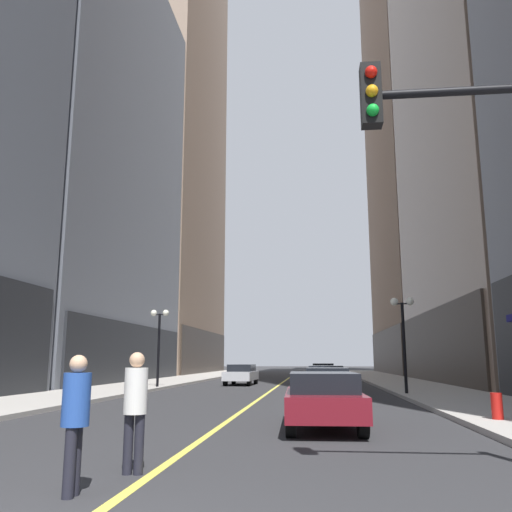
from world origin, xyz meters
TOP-DOWN VIEW (x-y plane):
  - ground_plane at (0.00, 35.00)m, footprint 200.00×200.00m
  - sidewalk_left at (-8.25, 35.00)m, footprint 4.50×78.00m
  - sidewalk_right at (8.25, 35.00)m, footprint 4.50×78.00m
  - lane_centre_stripe at (0.00, 35.00)m, footprint 0.16×70.00m
  - building_left_mid at (-17.55, 34.50)m, footprint 14.31×24.00m
  - building_left_far at (-15.85, 60.00)m, footprint 10.89×26.00m
  - building_right_far at (16.19, 60.00)m, footprint 11.57×26.00m
  - car_maroon at (2.53, 9.87)m, footprint 1.89×4.59m
  - car_white at (2.85, 17.56)m, footprint 1.87×4.20m
  - car_blue at (2.94, 24.75)m, footprint 2.09×4.76m
  - car_silver at (-2.46, 32.14)m, footprint 1.88×4.41m
  - car_black at (3.07, 42.30)m, footprint 2.04×4.36m
  - pedestrian_in_white_shirt at (-0.28, 4.36)m, footprint 0.36×0.36m
  - pedestrian_in_blue_hoodie at (-0.60, 3.04)m, footprint 0.34×0.34m
  - street_lamp_left_far at (-6.40, 26.37)m, footprint 1.06×0.36m
  - street_lamp_right_mid at (6.40, 21.64)m, footprint 1.06×0.36m
  - fire_hydrant_right at (6.90, 11.01)m, footprint 0.28×0.28m

SIDE VIEW (x-z plane):
  - ground_plane at x=0.00m, z-range 0.00..0.00m
  - lane_centre_stripe at x=0.00m, z-range 0.00..0.01m
  - sidewalk_left at x=-8.25m, z-range 0.00..0.15m
  - sidewalk_right at x=8.25m, z-range 0.00..0.15m
  - fire_hydrant_right at x=6.90m, z-range 0.00..0.80m
  - car_white at x=2.85m, z-range 0.06..1.38m
  - car_silver at x=-2.46m, z-range 0.06..1.38m
  - car_maroon at x=2.53m, z-range 0.06..1.38m
  - car_black at x=3.07m, z-range 0.06..1.38m
  - car_blue at x=2.94m, z-range 0.06..1.38m
  - pedestrian_in_blue_hoodie at x=-0.60m, z-range 0.14..1.82m
  - pedestrian_in_white_shirt at x=-0.28m, z-range 0.15..1.88m
  - street_lamp_left_far at x=-6.40m, z-range 1.04..5.47m
  - street_lamp_right_mid at x=6.40m, z-range 1.04..5.47m
  - building_left_mid at x=-17.55m, z-range -0.06..34.36m
  - building_right_far at x=16.19m, z-range -0.10..60.68m
  - building_left_far at x=-15.85m, z-range -0.10..64.23m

